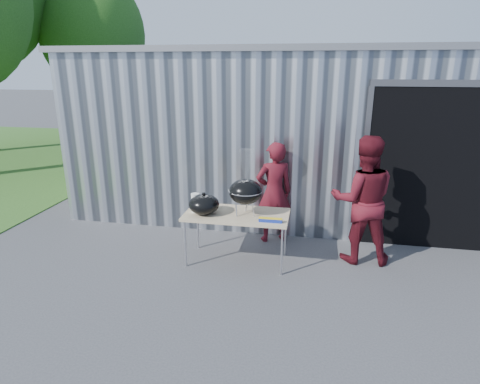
% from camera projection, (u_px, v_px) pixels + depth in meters
% --- Properties ---
extents(ground, '(80.00, 80.00, 0.00)m').
position_uv_depth(ground, '(211.00, 280.00, 5.45)').
color(ground, '#404042').
extents(building, '(8.20, 6.20, 3.10)m').
position_uv_depth(building, '(300.00, 123.00, 9.12)').
color(building, silver).
rests_on(building, ground).
extents(tree_far, '(3.55, 3.55, 5.89)m').
position_uv_depth(tree_far, '(93.00, 34.00, 13.88)').
color(tree_far, '#442D19').
rests_on(tree_far, ground).
extents(folding_table, '(1.50, 0.75, 0.75)m').
position_uv_depth(folding_table, '(237.00, 216.00, 5.80)').
color(folding_table, tan).
rests_on(folding_table, ground).
extents(kettle_grill, '(0.48, 0.48, 0.95)m').
position_uv_depth(kettle_grill, '(246.00, 187.00, 5.62)').
color(kettle_grill, black).
rests_on(kettle_grill, folding_table).
extents(grill_lid, '(0.44, 0.44, 0.32)m').
position_uv_depth(grill_lid, '(204.00, 204.00, 5.73)').
color(grill_lid, black).
rests_on(grill_lid, folding_table).
extents(paper_towels, '(0.12, 0.12, 0.28)m').
position_uv_depth(paper_towels, '(195.00, 203.00, 5.81)').
color(paper_towels, white).
rests_on(paper_towels, folding_table).
extents(white_tub, '(0.20, 0.15, 0.10)m').
position_uv_depth(white_tub, '(203.00, 204.00, 6.04)').
color(white_tub, white).
rests_on(white_tub, folding_table).
extents(foil_box, '(0.32, 0.06, 0.06)m').
position_uv_depth(foil_box, '(270.00, 220.00, 5.45)').
color(foil_box, navy).
rests_on(foil_box, folding_table).
extents(person_cook, '(0.71, 0.61, 1.66)m').
position_uv_depth(person_cook, '(274.00, 193.00, 6.48)').
color(person_cook, '#54101A').
rests_on(person_cook, ground).
extents(person_bystander, '(0.95, 0.77, 1.88)m').
position_uv_depth(person_bystander, '(363.00, 200.00, 5.77)').
color(person_bystander, '#54101A').
rests_on(person_bystander, ground).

